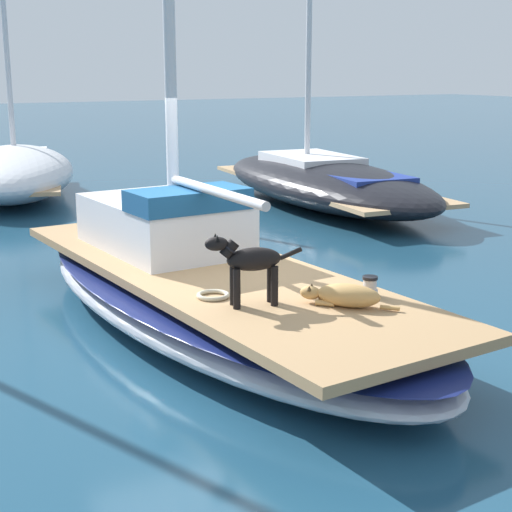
{
  "coord_description": "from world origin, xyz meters",
  "views": [
    {
      "loc": [
        -3.67,
        -7.52,
        2.83
      ],
      "look_at": [
        0.0,
        -1.0,
        1.01
      ],
      "focal_mm": 54.27,
      "sensor_mm": 36.0,
      "label": 1
    }
  ],
  "objects": [
    {
      "name": "mast_main",
      "position": [
        -0.06,
        0.73,
        3.38
      ],
      "size": [
        0.14,
        2.27,
        6.12
      ],
      "color": "silver",
      "rests_on": "sailboat_main"
    },
    {
      "name": "sailboat_main",
      "position": [
        0.0,
        0.0,
        0.34
      ],
      "size": [
        2.99,
        7.39,
        0.66
      ],
      "color": "#B2B7C1",
      "rests_on": "ground"
    },
    {
      "name": "moored_boat_starboard_side",
      "position": [
        5.57,
        5.96,
        0.52
      ],
      "size": [
        3.47,
        7.88,
        7.42
      ],
      "color": "black",
      "rests_on": "ground"
    },
    {
      "name": "dog_black",
      "position": [
        -0.32,
        -1.43,
        1.08
      ],
      "size": [
        0.93,
        0.34,
        0.7
      ],
      "color": "black",
      "rests_on": "sailboat_main"
    },
    {
      "name": "ground_plane",
      "position": [
        0.0,
        0.0,
        0.0
      ],
      "size": [
        120.0,
        120.0,
        0.0
      ],
      "primitive_type": "plane",
      "color": "navy"
    },
    {
      "name": "cabin_house",
      "position": [
        -0.08,
        1.11,
        1.01
      ],
      "size": [
        1.54,
        2.31,
        0.84
      ],
      "color": "silver",
      "rests_on": "sailboat_main"
    },
    {
      "name": "dog_tan",
      "position": [
        0.45,
        -1.89,
        0.77
      ],
      "size": [
        0.69,
        0.77,
        0.22
      ],
      "color": "tan",
      "rests_on": "sailboat_main"
    },
    {
      "name": "coiled_rope",
      "position": [
        -0.5,
        -1.03,
        0.68
      ],
      "size": [
        0.32,
        0.32,
        0.04
      ],
      "primitive_type": "torus",
      "color": "beige",
      "rests_on": "sailboat_main"
    },
    {
      "name": "deck_winch",
      "position": [
        0.84,
        -1.77,
        0.76
      ],
      "size": [
        0.16,
        0.16,
        0.21
      ],
      "color": "#B7B7BC",
      "rests_on": "sailboat_main"
    },
    {
      "name": "moored_boat_far_astern",
      "position": [
        0.05,
        10.15,
        0.59
      ],
      "size": [
        4.12,
        6.33,
        6.17
      ],
      "color": "white",
      "rests_on": "ground"
    }
  ]
}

